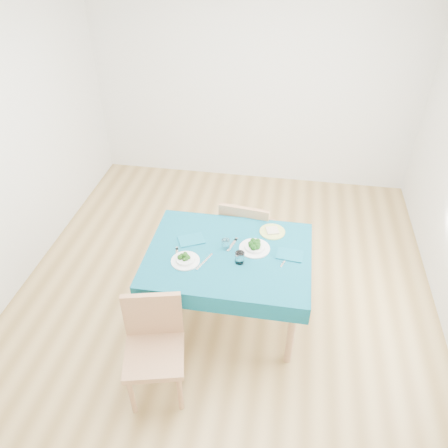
% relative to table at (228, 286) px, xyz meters
% --- Properties ---
extents(room_shell, '(4.02, 4.52, 2.73)m').
position_rel_table_xyz_m(room_shell, '(-0.08, 0.26, 0.97)').
color(room_shell, olive).
rests_on(room_shell, ground).
extents(table, '(1.34, 1.02, 0.76)m').
position_rel_table_xyz_m(table, '(0.00, 0.00, 0.00)').
color(table, '#094E63').
rests_on(table, ground).
extents(chair_near, '(0.53, 0.56, 1.07)m').
position_rel_table_xyz_m(chair_near, '(-0.42, -0.83, 0.16)').
color(chair_near, '#A3734C').
rests_on(chair_near, ground).
extents(chair_far, '(0.53, 0.56, 1.17)m').
position_rel_table_xyz_m(chair_far, '(0.08, 0.74, 0.21)').
color(chair_far, '#A3734C').
rests_on(chair_far, ground).
extents(bowl_near, '(0.23, 0.23, 0.07)m').
position_rel_table_xyz_m(bowl_near, '(-0.33, -0.16, 0.41)').
color(bowl_near, white).
rests_on(bowl_near, table).
extents(bowl_far, '(0.26, 0.26, 0.08)m').
position_rel_table_xyz_m(bowl_far, '(0.20, 0.09, 0.42)').
color(bowl_far, white).
rests_on(bowl_far, table).
extents(fork_near, '(0.06, 0.16, 0.00)m').
position_rel_table_xyz_m(fork_near, '(-0.41, -0.09, 0.38)').
color(fork_near, silver).
rests_on(fork_near, table).
extents(knife_near, '(0.10, 0.22, 0.00)m').
position_rel_table_xyz_m(knife_near, '(-0.18, -0.14, 0.38)').
color(knife_near, silver).
rests_on(knife_near, table).
extents(fork_far, '(0.07, 0.18, 0.00)m').
position_rel_table_xyz_m(fork_far, '(0.01, 0.10, 0.38)').
color(fork_far, silver).
rests_on(fork_far, table).
extents(knife_far, '(0.07, 0.18, 0.00)m').
position_rel_table_xyz_m(knife_far, '(0.46, -0.01, 0.38)').
color(knife_far, silver).
rests_on(knife_far, table).
extents(napkin_near, '(0.26, 0.23, 0.01)m').
position_rel_table_xyz_m(napkin_near, '(-0.34, 0.11, 0.39)').
color(napkin_near, '#0D576D').
rests_on(napkin_near, table).
extents(napkin_far, '(0.22, 0.17, 0.01)m').
position_rel_table_xyz_m(napkin_far, '(0.50, 0.05, 0.39)').
color(napkin_far, '#0D576D').
rests_on(napkin_far, table).
extents(tumbler_center, '(0.07, 0.07, 0.09)m').
position_rel_table_xyz_m(tumbler_center, '(-0.04, 0.06, 0.42)').
color(tumbler_center, white).
rests_on(tumbler_center, table).
extents(tumbler_side, '(0.08, 0.08, 0.10)m').
position_rel_table_xyz_m(tumbler_side, '(0.10, -0.09, 0.43)').
color(tumbler_side, white).
rests_on(tumbler_side, table).
extents(side_plate, '(0.22, 0.22, 0.01)m').
position_rel_table_xyz_m(side_plate, '(0.33, 0.34, 0.38)').
color(side_plate, '#BDC962').
rests_on(side_plate, table).
extents(bread_slice, '(0.13, 0.13, 0.02)m').
position_rel_table_xyz_m(bread_slice, '(0.33, 0.34, 0.40)').
color(bread_slice, beige).
rests_on(bread_slice, side_plate).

